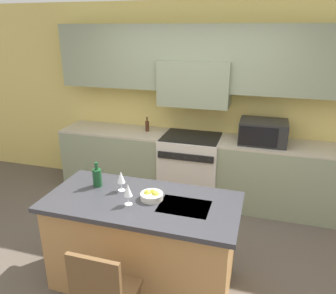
{
  "coord_description": "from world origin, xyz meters",
  "views": [
    {
      "loc": [
        0.92,
        -2.62,
        2.35
      ],
      "look_at": [
        -0.03,
        0.55,
        1.14
      ],
      "focal_mm": 35.0,
      "sensor_mm": 36.0,
      "label": 1
    }
  ],
  "objects_px": {
    "range_stove": "(191,168)",
    "microwave": "(263,132)",
    "wine_bottle": "(97,177)",
    "island_chair": "(103,294)",
    "oil_bottle_on_counter": "(147,126)",
    "wine_glass_near": "(128,191)",
    "fruit_bowl": "(152,195)",
    "wine_glass_far": "(121,178)"
  },
  "relations": [
    {
      "from": "wine_bottle",
      "to": "fruit_bowl",
      "type": "bearing_deg",
      "value": -9.04
    },
    {
      "from": "island_chair",
      "to": "oil_bottle_on_counter",
      "type": "distance_m",
      "value": 2.72
    },
    {
      "from": "microwave",
      "to": "wine_bottle",
      "type": "xyz_separation_m",
      "value": [
        -1.5,
        -1.65,
        -0.1
      ]
    },
    {
      "from": "microwave",
      "to": "fruit_bowl",
      "type": "xyz_separation_m",
      "value": [
        -0.91,
        -1.75,
        -0.16
      ]
    },
    {
      "from": "island_chair",
      "to": "fruit_bowl",
      "type": "height_order",
      "value": "fruit_bowl"
    },
    {
      "from": "microwave",
      "to": "island_chair",
      "type": "relative_size",
      "value": 0.65
    },
    {
      "from": "range_stove",
      "to": "wine_glass_near",
      "type": "relative_size",
      "value": 4.75
    },
    {
      "from": "range_stove",
      "to": "fruit_bowl",
      "type": "distance_m",
      "value": 1.79
    },
    {
      "from": "fruit_bowl",
      "to": "wine_glass_near",
      "type": "bearing_deg",
      "value": -136.89
    },
    {
      "from": "range_stove",
      "to": "oil_bottle_on_counter",
      "type": "bearing_deg",
      "value": 173.49
    },
    {
      "from": "range_stove",
      "to": "wine_glass_near",
      "type": "distance_m",
      "value": 1.96
    },
    {
      "from": "wine_bottle",
      "to": "fruit_bowl",
      "type": "relative_size",
      "value": 1.2
    },
    {
      "from": "wine_glass_near",
      "to": "oil_bottle_on_counter",
      "type": "height_order",
      "value": "oil_bottle_on_counter"
    },
    {
      "from": "range_stove",
      "to": "wine_glass_near",
      "type": "xyz_separation_m",
      "value": [
        -0.13,
        -1.88,
        0.56
      ]
    },
    {
      "from": "wine_glass_near",
      "to": "microwave",
      "type": "bearing_deg",
      "value": 60.52
    },
    {
      "from": "microwave",
      "to": "oil_bottle_on_counter",
      "type": "xyz_separation_m",
      "value": [
        -1.61,
        0.06,
        -0.07
      ]
    },
    {
      "from": "wine_glass_far",
      "to": "oil_bottle_on_counter",
      "type": "xyz_separation_m",
      "value": [
        -0.38,
        1.73,
        -0.01
      ]
    },
    {
      "from": "island_chair",
      "to": "wine_glass_near",
      "type": "height_order",
      "value": "wine_glass_near"
    },
    {
      "from": "fruit_bowl",
      "to": "range_stove",
      "type": "bearing_deg",
      "value": 90.97
    },
    {
      "from": "island_chair",
      "to": "wine_glass_near",
      "type": "xyz_separation_m",
      "value": [
        -0.06,
        0.65,
        0.51
      ]
    },
    {
      "from": "wine_glass_far",
      "to": "oil_bottle_on_counter",
      "type": "relative_size",
      "value": 0.94
    },
    {
      "from": "wine_glass_near",
      "to": "island_chair",
      "type": "bearing_deg",
      "value": -84.61
    },
    {
      "from": "wine_glass_far",
      "to": "oil_bottle_on_counter",
      "type": "height_order",
      "value": "oil_bottle_on_counter"
    },
    {
      "from": "range_stove",
      "to": "fruit_bowl",
      "type": "relative_size",
      "value": 4.6
    },
    {
      "from": "oil_bottle_on_counter",
      "to": "wine_glass_far",
      "type": "bearing_deg",
      "value": -77.8
    },
    {
      "from": "oil_bottle_on_counter",
      "to": "fruit_bowl",
      "type": "bearing_deg",
      "value": -68.69
    },
    {
      "from": "wine_bottle",
      "to": "wine_glass_far",
      "type": "relative_size",
      "value": 1.24
    },
    {
      "from": "wine_glass_far",
      "to": "fruit_bowl",
      "type": "height_order",
      "value": "wine_glass_far"
    },
    {
      "from": "wine_glass_near",
      "to": "wine_glass_far",
      "type": "height_order",
      "value": "same"
    },
    {
      "from": "microwave",
      "to": "wine_bottle",
      "type": "bearing_deg",
      "value": -132.33
    },
    {
      "from": "island_chair",
      "to": "oil_bottle_on_counter",
      "type": "xyz_separation_m",
      "value": [
        -0.6,
        2.61,
        0.49
      ]
    },
    {
      "from": "island_chair",
      "to": "oil_bottle_on_counter",
      "type": "bearing_deg",
      "value": 103.01
    },
    {
      "from": "wine_glass_near",
      "to": "wine_glass_far",
      "type": "distance_m",
      "value": 0.28
    },
    {
      "from": "wine_glass_near",
      "to": "fruit_bowl",
      "type": "bearing_deg",
      "value": 43.11
    },
    {
      "from": "fruit_bowl",
      "to": "microwave",
      "type": "bearing_deg",
      "value": 62.47
    },
    {
      "from": "range_stove",
      "to": "microwave",
      "type": "xyz_separation_m",
      "value": [
        0.94,
        0.02,
        0.61
      ]
    },
    {
      "from": "island_chair",
      "to": "wine_bottle",
      "type": "bearing_deg",
      "value": 118.75
    },
    {
      "from": "wine_glass_near",
      "to": "fruit_bowl",
      "type": "distance_m",
      "value": 0.24
    },
    {
      "from": "range_stove",
      "to": "oil_bottle_on_counter",
      "type": "height_order",
      "value": "oil_bottle_on_counter"
    },
    {
      "from": "microwave",
      "to": "wine_glass_near",
      "type": "height_order",
      "value": "microwave"
    },
    {
      "from": "island_chair",
      "to": "microwave",
      "type": "bearing_deg",
      "value": 68.35
    },
    {
      "from": "wine_glass_far",
      "to": "range_stove",
      "type": "bearing_deg",
      "value": 79.77
    }
  ]
}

